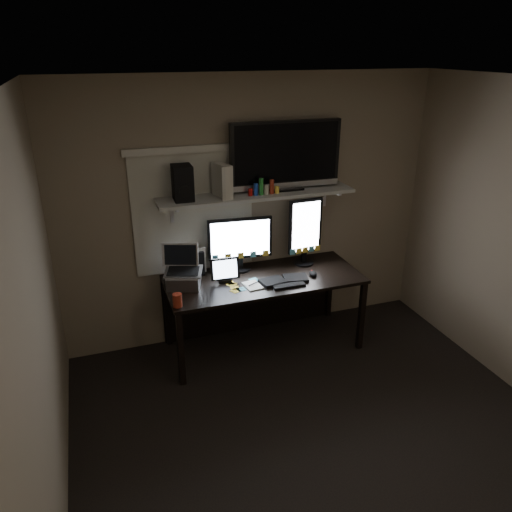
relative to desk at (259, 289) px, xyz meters
name	(u,v)px	position (x,y,z in m)	size (l,w,h in m)	color
floor	(329,448)	(0.00, -1.55, -0.55)	(3.60, 3.60, 0.00)	black
ceiling	(356,87)	(0.00, -1.55, 1.95)	(3.60, 3.60, 0.00)	silver
back_wall	(251,212)	(0.00, 0.25, 0.70)	(3.60, 3.60, 0.00)	#756954
left_wall	(33,347)	(-1.80, -1.55, 0.70)	(3.60, 3.60, 0.00)	#756954
window_blinds	(194,213)	(-0.55, 0.24, 0.75)	(1.10, 0.02, 1.10)	beige
desk	(259,289)	(0.00, 0.00, 0.00)	(1.80, 0.75, 0.73)	black
wall_shelf	(257,195)	(0.00, 0.08, 0.91)	(1.80, 0.35, 0.03)	#ABACA7
monitor_landscape	(240,244)	(-0.15, 0.12, 0.44)	(0.60, 0.06, 0.53)	black
monitor_portrait	(305,232)	(0.48, 0.05, 0.51)	(0.33, 0.06, 0.67)	black
keyboard	(284,280)	(0.15, -0.25, 0.19)	(0.45, 0.18, 0.03)	black
mouse	(313,274)	(0.45, -0.22, 0.20)	(0.07, 0.11, 0.04)	black
notepad	(253,286)	(-0.15, -0.25, 0.18)	(0.14, 0.19, 0.01)	white
tablet	(225,270)	(-0.36, -0.08, 0.29)	(0.26, 0.11, 0.23)	black
file_sorter	(193,262)	(-0.60, 0.15, 0.30)	(0.20, 0.09, 0.25)	black
laptop	(183,268)	(-0.73, -0.07, 0.36)	(0.32, 0.26, 0.36)	silver
cup	(177,300)	(-0.85, -0.41, 0.23)	(0.08, 0.08, 0.11)	maroon
sticky_notes	(244,286)	(-0.22, -0.23, 0.18)	(0.33, 0.24, 0.00)	yellow
tv	(286,156)	(0.29, 0.12, 1.24)	(1.03, 0.19, 0.62)	black
game_console	(222,180)	(-0.32, 0.06, 1.07)	(0.08, 0.24, 0.29)	#B8B4A6
speaker	(183,183)	(-0.66, 0.08, 1.08)	(0.16, 0.20, 0.30)	black
bottles	(264,186)	(0.04, 0.02, 1.00)	(0.24, 0.06, 0.15)	#A50F0C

